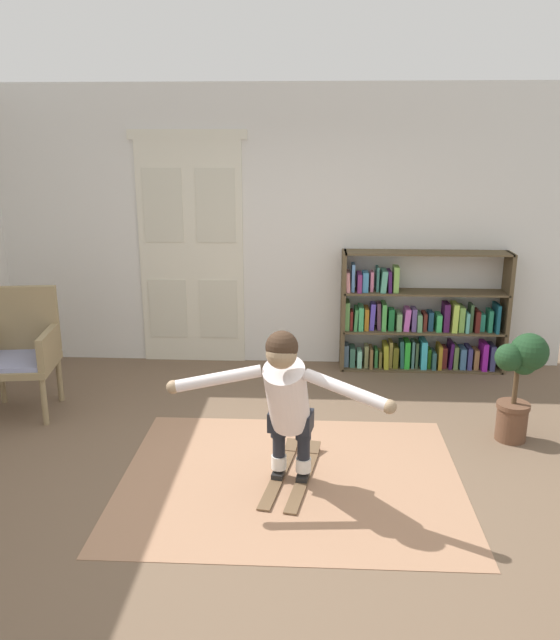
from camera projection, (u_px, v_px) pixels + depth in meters
name	position (u px, v px, depth m)	size (l,w,h in m)	color
ground_plane	(262.00, 480.00, 4.60)	(7.20, 7.20, 0.00)	brown
back_wall	(280.00, 229.00, 6.69)	(6.00, 0.10, 2.90)	silver
double_door	(191.00, 250.00, 6.75)	(1.22, 0.05, 2.45)	beige
rug	(291.00, 478.00, 4.62)	(2.44, 1.97, 0.01)	#A27759
bookshelf	(417.00, 323.00, 6.68)	(1.71, 0.30, 1.26)	brown
wicker_chair	(20.00, 348.00, 5.63)	(0.67, 0.67, 1.10)	#907B56
potted_plant	(521.00, 373.00, 5.04)	(0.42, 0.36, 0.92)	brown
skis_pair	(292.00, 474.00, 4.64)	(0.43, 0.98, 0.07)	brown
person_skier	(286.00, 395.00, 4.27)	(1.47, 0.73, 1.13)	white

